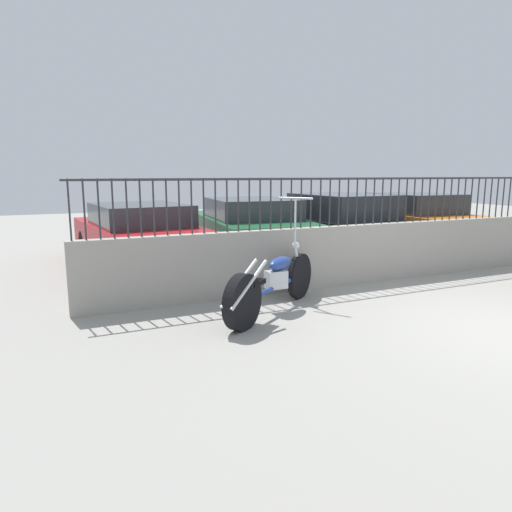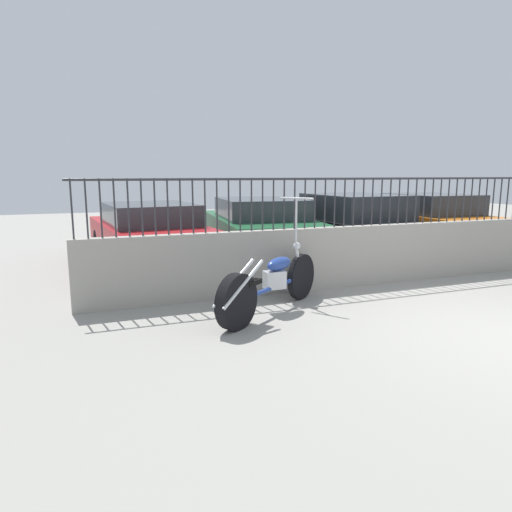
{
  "view_description": "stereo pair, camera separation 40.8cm",
  "coord_description": "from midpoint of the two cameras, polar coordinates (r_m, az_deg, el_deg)",
  "views": [
    {
      "loc": [
        -4.97,
        -3.38,
        1.83
      ],
      "look_at": [
        -2.34,
        2.36,
        0.7
      ],
      "focal_mm": 32.0,
      "sensor_mm": 36.0,
      "label": 1
    },
    {
      "loc": [
        -4.59,
        -3.53,
        1.83
      ],
      "look_at": [
        -2.34,
        2.36,
        0.7
      ],
      "focal_mm": 32.0,
      "sensor_mm": 36.0,
      "label": 2
    }
  ],
  "objects": [
    {
      "name": "low_wall",
      "position": [
        8.02,
        12.35,
        0.36
      ],
      "size": [
        9.59,
        0.18,
        0.99
      ],
      "color": "#9E998E",
      "rests_on": "ground_plane"
    },
    {
      "name": "fence_railing",
      "position": [
        7.92,
        12.63,
        7.63
      ],
      "size": [
        9.59,
        0.04,
        0.79
      ],
      "color": "#2D2D33",
      "rests_on": "low_wall"
    },
    {
      "name": "motorcycle_blue",
      "position": [
        5.99,
        -0.23,
        -3.62
      ],
      "size": [
        1.97,
        1.46,
        1.52
      ],
      "rotation": [
        0.0,
        0.0,
        0.62
      ],
      "color": "black",
      "rests_on": "ground_plane"
    },
    {
      "name": "car_red",
      "position": [
        9.39,
        -15.67,
        2.58
      ],
      "size": [
        2.15,
        4.32,
        1.27
      ],
      "rotation": [
        0.0,
        0.0,
        1.66
      ],
      "color": "black",
      "rests_on": "ground_plane"
    },
    {
      "name": "car_green",
      "position": [
        9.74,
        -2.12,
        3.41
      ],
      "size": [
        2.27,
        4.33,
        1.34
      ],
      "rotation": [
        0.0,
        0.0,
        1.45
      ],
      "color": "black",
      "rests_on": "ground_plane"
    },
    {
      "name": "car_black",
      "position": [
        10.51,
        9.16,
        3.86
      ],
      "size": [
        2.04,
        4.43,
        1.4
      ],
      "rotation": [
        0.0,
        0.0,
        1.61
      ],
      "color": "black",
      "rests_on": "ground_plane"
    },
    {
      "name": "car_orange",
      "position": [
        11.96,
        17.73,
        4.23
      ],
      "size": [
        1.93,
        4.05,
        1.37
      ],
      "rotation": [
        0.0,
        0.0,
        1.53
      ],
      "color": "black",
      "rests_on": "ground_plane"
    }
  ]
}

